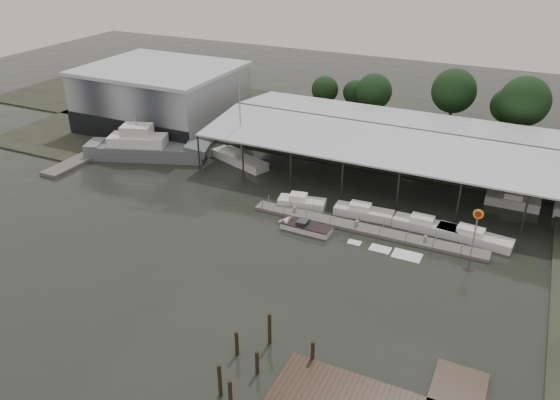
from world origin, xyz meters
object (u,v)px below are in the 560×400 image
at_px(white_sailboat, 239,159).
at_px(speedboat_underway, 302,227).
at_px(grey_trawler, 147,148).
at_px(shell_fuel_sign, 477,223).

distance_m(white_sailboat, speedboat_underway, 21.60).
xyz_separation_m(grey_trawler, speedboat_underway, (29.95, -9.80, -1.19)).
height_order(grey_trawler, speedboat_underway, grey_trawler).
bearing_deg(speedboat_underway, grey_trawler, -16.97).
bearing_deg(grey_trawler, speedboat_underway, -37.73).
xyz_separation_m(shell_fuel_sign, grey_trawler, (-48.68, 6.87, -2.35)).
relative_size(grey_trawler, speedboat_underway, 1.08).
distance_m(grey_trawler, speedboat_underway, 31.54).
distance_m(shell_fuel_sign, white_sailboat, 36.98).
xyz_separation_m(white_sailboat, speedboat_underway, (16.39, -14.06, -0.26)).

